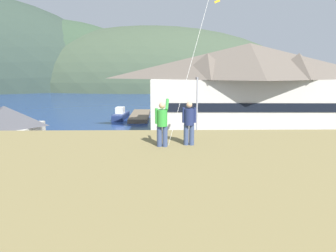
# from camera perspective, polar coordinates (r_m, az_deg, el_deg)

# --- Properties ---
(ground_plane) EXTENTS (600.00, 600.00, 0.00)m
(ground_plane) POSITION_cam_1_polar(r_m,az_deg,el_deg) (22.13, 1.06, -12.63)
(ground_plane) COLOR #66604C
(parking_lot_pad) EXTENTS (40.00, 20.00, 0.10)m
(parking_lot_pad) POSITION_cam_1_polar(r_m,az_deg,el_deg) (26.77, 0.68, -8.26)
(parking_lot_pad) COLOR slate
(parking_lot_pad) RESTS_ON ground
(bay_water) EXTENTS (360.00, 84.00, 0.03)m
(bay_water) POSITION_cam_1_polar(r_m,az_deg,el_deg) (80.76, -0.45, 4.65)
(bay_water) COLOR navy
(bay_water) RESTS_ON ground
(far_hill_east_peak) EXTENTS (99.00, 47.04, 58.87)m
(far_hill_east_peak) POSITION_cam_1_polar(r_m,az_deg,el_deg) (143.89, -21.31, 6.66)
(far_hill_east_peak) COLOR #334733
(far_hill_east_peak) RESTS_ON ground
(far_hill_center_saddle) EXTENTS (132.49, 64.62, 53.41)m
(far_hill_center_saddle) POSITION_cam_1_polar(r_m,az_deg,el_deg) (136.60, -3.09, 7.20)
(far_hill_center_saddle) COLOR #3D4C38
(far_hill_center_saddle) RESTS_ON ground
(harbor_lodge) EXTENTS (28.16, 12.19, 12.14)m
(harbor_lodge) POSITION_cam_1_polar(r_m,az_deg,el_deg) (43.13, 14.96, 7.39)
(harbor_lodge) COLOR beige
(harbor_lodge) RESTS_ON ground
(storage_shed_near_lot) EXTENTS (6.00, 6.17, 5.34)m
(storage_shed_near_lot) POSITION_cam_1_polar(r_m,az_deg,el_deg) (32.74, -28.27, -1.08)
(storage_shed_near_lot) COLOR beige
(storage_shed_near_lot) RESTS_ON ground
(wharf_dock) EXTENTS (3.20, 12.21, 0.70)m
(wharf_dock) POSITION_cam_1_polar(r_m,az_deg,el_deg) (54.70, -5.32, 1.94)
(wharf_dock) COLOR #70604C
(wharf_dock) RESTS_ON ground
(moored_boat_wharfside) EXTENTS (2.44, 6.14, 2.16)m
(moored_boat_wharfside) POSITION_cam_1_polar(r_m,az_deg,el_deg) (53.66, -8.94, 2.08)
(moored_boat_wharfside) COLOR navy
(moored_boat_wharfside) RESTS_ON ground
(parked_car_front_row_red) EXTENTS (4.32, 2.29, 1.82)m
(parked_car_front_row_red) POSITION_cam_1_polar(r_m,az_deg,el_deg) (23.04, -19.00, -9.43)
(parked_car_front_row_red) COLOR #B28923
(parked_car_front_row_red) RESTS_ON parking_lot_pad
(parked_car_front_row_end) EXTENTS (4.31, 2.27, 1.82)m
(parked_car_front_row_end) POSITION_cam_1_polar(r_m,az_deg,el_deg) (29.36, 20.82, -5.18)
(parked_car_front_row_end) COLOR silver
(parked_car_front_row_end) RESTS_ON parking_lot_pad
(parked_car_lone_by_shed) EXTENTS (4.36, 2.37, 1.82)m
(parked_car_lone_by_shed) POSITION_cam_1_polar(r_m,az_deg,el_deg) (22.19, 6.17, -9.67)
(parked_car_lone_by_shed) COLOR red
(parked_car_lone_by_shed) RESTS_ON parking_lot_pad
(parked_car_corner_spot) EXTENTS (4.23, 2.12, 1.82)m
(parked_car_corner_spot) POSITION_cam_1_polar(r_m,az_deg,el_deg) (28.02, -1.18, -5.20)
(parked_car_corner_spot) COLOR navy
(parked_car_corner_spot) RESTS_ON parking_lot_pad
(parked_car_mid_row_center) EXTENTS (4.35, 2.35, 1.82)m
(parked_car_mid_row_center) POSITION_cam_1_polar(r_m,az_deg,el_deg) (24.62, 27.67, -8.80)
(parked_car_mid_row_center) COLOR #9EA3A8
(parked_car_mid_row_center) RESTS_ON parking_lot_pad
(parked_car_mid_row_far) EXTENTS (4.22, 2.09, 1.82)m
(parked_car_mid_row_far) POSITION_cam_1_polar(r_m,az_deg,el_deg) (27.60, -10.70, -5.65)
(parked_car_mid_row_far) COLOR silver
(parked_car_mid_row_far) RESTS_ON parking_lot_pad
(parked_car_front_row_silver) EXTENTS (4.22, 2.10, 1.82)m
(parked_car_front_row_silver) POSITION_cam_1_polar(r_m,az_deg,el_deg) (32.76, 27.77, -4.10)
(parked_car_front_row_silver) COLOR #236633
(parked_car_front_row_silver) RESTS_ON parking_lot_pad
(parked_car_back_row_left) EXTENTS (4.32, 2.30, 1.82)m
(parked_car_back_row_left) POSITION_cam_1_polar(r_m,az_deg,el_deg) (29.11, 9.04, -4.72)
(parked_car_back_row_left) COLOR silver
(parked_car_back_row_left) RESTS_ON parking_lot_pad
(parking_light_pole) EXTENTS (0.24, 0.78, 7.82)m
(parking_light_pole) POSITION_cam_1_polar(r_m,az_deg,el_deg) (31.32, 5.49, 3.00)
(parking_light_pole) COLOR #ADADB2
(parking_light_pole) RESTS_ON parking_lot_pad
(person_kite_flyer) EXTENTS (0.55, 0.64, 1.86)m
(person_kite_flyer) POSITION_cam_1_polar(r_m,az_deg,el_deg) (11.68, -1.12, 0.63)
(person_kite_flyer) COLOR #384770
(person_kite_flyer) RESTS_ON grassy_hill_foreground
(person_companion) EXTENTS (0.55, 0.40, 1.74)m
(person_companion) POSITION_cam_1_polar(r_m,az_deg,el_deg) (11.95, 4.01, 0.76)
(person_companion) COLOR #384770
(person_companion) RESTS_ON grassy_hill_foreground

